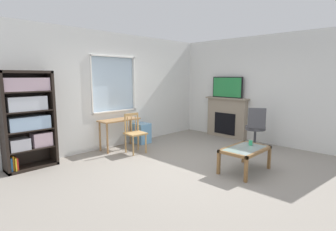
{
  "coord_description": "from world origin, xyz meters",
  "views": [
    {
      "loc": [
        -3.81,
        -3.18,
        1.74
      ],
      "look_at": [
        -0.14,
        0.4,
        0.97
      ],
      "focal_mm": 27.93,
      "sensor_mm": 36.0,
      "label": 1
    }
  ],
  "objects_px": {
    "desk_under_window": "(119,124)",
    "sippy_cup": "(251,143)",
    "wooden_chair": "(135,133)",
    "bookshelf": "(28,117)",
    "fireplace": "(227,117)",
    "tv": "(227,87)",
    "coffee_table": "(245,151)",
    "plastic_drawer_unit": "(141,133)",
    "office_chair": "(256,126)"
  },
  "relations": [
    {
      "from": "coffee_table",
      "to": "sippy_cup",
      "type": "bearing_deg",
      "value": 4.72
    },
    {
      "from": "bookshelf",
      "to": "fireplace",
      "type": "relative_size",
      "value": 1.42
    },
    {
      "from": "coffee_table",
      "to": "sippy_cup",
      "type": "distance_m",
      "value": 0.27
    },
    {
      "from": "office_chair",
      "to": "tv",
      "type": "bearing_deg",
      "value": 65.97
    },
    {
      "from": "plastic_drawer_unit",
      "to": "office_chair",
      "type": "height_order",
      "value": "office_chair"
    },
    {
      "from": "desk_under_window",
      "to": "wooden_chair",
      "type": "distance_m",
      "value": 0.53
    },
    {
      "from": "tv",
      "to": "coffee_table",
      "type": "relative_size",
      "value": 0.98
    },
    {
      "from": "plastic_drawer_unit",
      "to": "sippy_cup",
      "type": "height_order",
      "value": "sippy_cup"
    },
    {
      "from": "desk_under_window",
      "to": "coffee_table",
      "type": "distance_m",
      "value": 3.01
    },
    {
      "from": "tv",
      "to": "sippy_cup",
      "type": "distance_m",
      "value": 2.73
    },
    {
      "from": "bookshelf",
      "to": "wooden_chair",
      "type": "xyz_separation_m",
      "value": [
        2.03,
        -0.62,
        -0.53
      ]
    },
    {
      "from": "desk_under_window",
      "to": "sippy_cup",
      "type": "height_order",
      "value": "desk_under_window"
    },
    {
      "from": "sippy_cup",
      "to": "desk_under_window",
      "type": "bearing_deg",
      "value": 108.2
    },
    {
      "from": "plastic_drawer_unit",
      "to": "sippy_cup",
      "type": "xyz_separation_m",
      "value": [
        0.23,
        -2.95,
        0.23
      ]
    },
    {
      "from": "desk_under_window",
      "to": "coffee_table",
      "type": "height_order",
      "value": "desk_under_window"
    },
    {
      "from": "fireplace",
      "to": "plastic_drawer_unit",
      "type": "bearing_deg",
      "value": 150.29
    },
    {
      "from": "coffee_table",
      "to": "wooden_chair",
      "type": "bearing_deg",
      "value": 105.21
    },
    {
      "from": "plastic_drawer_unit",
      "to": "office_chair",
      "type": "bearing_deg",
      "value": -55.62
    },
    {
      "from": "bookshelf",
      "to": "plastic_drawer_unit",
      "type": "xyz_separation_m",
      "value": [
        2.7,
        -0.06,
        -0.73
      ]
    },
    {
      "from": "desk_under_window",
      "to": "sippy_cup",
      "type": "xyz_separation_m",
      "value": [
        0.95,
        -2.9,
        -0.11
      ]
    },
    {
      "from": "wooden_chair",
      "to": "tv",
      "type": "xyz_separation_m",
      "value": [
        2.8,
        -0.66,
        0.97
      ]
    },
    {
      "from": "office_chair",
      "to": "coffee_table",
      "type": "height_order",
      "value": "office_chair"
    },
    {
      "from": "fireplace",
      "to": "tv",
      "type": "distance_m",
      "value": 0.86
    },
    {
      "from": "fireplace",
      "to": "coffee_table",
      "type": "distance_m",
      "value": 2.79
    },
    {
      "from": "desk_under_window",
      "to": "wooden_chair",
      "type": "xyz_separation_m",
      "value": [
        0.05,
        -0.51,
        -0.14
      ]
    },
    {
      "from": "sippy_cup",
      "to": "bookshelf",
      "type": "bearing_deg",
      "value": 134.29
    },
    {
      "from": "desk_under_window",
      "to": "wooden_chair",
      "type": "relative_size",
      "value": 1.1
    },
    {
      "from": "bookshelf",
      "to": "sippy_cup",
      "type": "xyz_separation_m",
      "value": [
        2.93,
        -3.0,
        -0.5
      ]
    },
    {
      "from": "tv",
      "to": "bookshelf",
      "type": "bearing_deg",
      "value": 165.13
    },
    {
      "from": "fireplace",
      "to": "tv",
      "type": "height_order",
      "value": "tv"
    },
    {
      "from": "bookshelf",
      "to": "coffee_table",
      "type": "bearing_deg",
      "value": -48.39
    },
    {
      "from": "wooden_chair",
      "to": "desk_under_window",
      "type": "bearing_deg",
      "value": 95.99
    },
    {
      "from": "wooden_chair",
      "to": "plastic_drawer_unit",
      "type": "distance_m",
      "value": 0.9
    },
    {
      "from": "tv",
      "to": "fireplace",
      "type": "bearing_deg",
      "value": 0.0
    },
    {
      "from": "wooden_chair",
      "to": "coffee_table",
      "type": "height_order",
      "value": "wooden_chair"
    },
    {
      "from": "desk_under_window",
      "to": "coffee_table",
      "type": "bearing_deg",
      "value": -76.37
    },
    {
      "from": "sippy_cup",
      "to": "coffee_table",
      "type": "bearing_deg",
      "value": -175.28
    },
    {
      "from": "tv",
      "to": "office_chair",
      "type": "relative_size",
      "value": 0.94
    },
    {
      "from": "desk_under_window",
      "to": "sippy_cup",
      "type": "distance_m",
      "value": 3.05
    },
    {
      "from": "tv",
      "to": "wooden_chair",
      "type": "bearing_deg",
      "value": 166.71
    },
    {
      "from": "bookshelf",
      "to": "wooden_chair",
      "type": "bearing_deg",
      "value": -17.0
    },
    {
      "from": "bookshelf",
      "to": "plastic_drawer_unit",
      "type": "bearing_deg",
      "value": -1.21
    },
    {
      "from": "bookshelf",
      "to": "plastic_drawer_unit",
      "type": "height_order",
      "value": "bookshelf"
    },
    {
      "from": "desk_under_window",
      "to": "plastic_drawer_unit",
      "type": "relative_size",
      "value": 1.89
    },
    {
      "from": "sippy_cup",
      "to": "plastic_drawer_unit",
      "type": "bearing_deg",
      "value": 94.4
    },
    {
      "from": "wooden_chair",
      "to": "coffee_table",
      "type": "relative_size",
      "value": 0.94
    },
    {
      "from": "plastic_drawer_unit",
      "to": "coffee_table",
      "type": "bearing_deg",
      "value": -90.35
    },
    {
      "from": "bookshelf",
      "to": "tv",
      "type": "bearing_deg",
      "value": -14.87
    },
    {
      "from": "fireplace",
      "to": "coffee_table",
      "type": "relative_size",
      "value": 1.36
    },
    {
      "from": "bookshelf",
      "to": "wooden_chair",
      "type": "distance_m",
      "value": 2.19
    }
  ]
}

